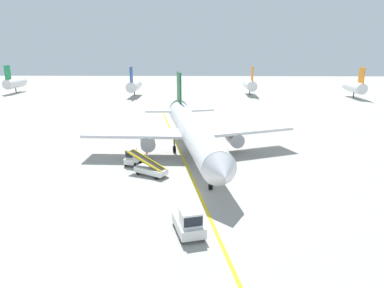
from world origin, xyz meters
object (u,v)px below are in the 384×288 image
object	(u,v)px
baggage_tug_near_wing	(132,158)
belt_loader_forward_hold	(150,169)
safety_cone_wingtip_right	(226,179)
safety_cone_tail_area	(216,178)
safety_cone_wingtip_left	(191,144)
airliner	(192,130)
ground_crew_marshaller	(228,170)
safety_cone_nose_right	(154,145)
pushback_tug	(189,222)
safety_cone_nose_left	(147,152)

from	to	relation	value
baggage_tug_near_wing	belt_loader_forward_hold	distance (m)	4.45
safety_cone_wingtip_right	safety_cone_tail_area	xyz separation A→B (m)	(-1.06, 0.21, 0.00)
safety_cone_wingtip_left	safety_cone_tail_area	world-z (taller)	same
airliner	ground_crew_marshaller	xyz separation A→B (m)	(4.14, -8.37, -2.51)
airliner	belt_loader_forward_hold	world-z (taller)	airliner
baggage_tug_near_wing	safety_cone_nose_right	distance (m)	8.52
airliner	belt_loader_forward_hold	xyz separation A→B (m)	(-4.54, -7.87, -2.64)
pushback_tug	safety_cone_tail_area	xyz separation A→B (m)	(2.61, 11.51, -0.77)
baggage_tug_near_wing	safety_cone_nose_right	world-z (taller)	baggage_tug_near_wing
ground_crew_marshaller	safety_cone_nose_right	size ratio (longest dim) A/B	3.86
ground_crew_marshaller	safety_cone_nose_left	bearing A→B (deg)	139.41
belt_loader_forward_hold	airliner	bearing A→B (deg)	60.02
safety_cone_nose_right	ground_crew_marshaller	bearing A→B (deg)	-51.65
airliner	safety_cone_wingtip_right	xyz separation A→B (m)	(3.93, -9.41, -3.20)
safety_cone_nose_left	safety_cone_wingtip_right	bearing A→B (deg)	-44.36
belt_loader_forward_hold	safety_cone_wingtip_right	distance (m)	8.63
safety_cone_wingtip_right	baggage_tug_near_wing	bearing A→B (deg)	155.37
safety_cone_nose_right	safety_cone_wingtip_left	xyz separation A→B (m)	(5.45, 0.71, 0.00)
airliner	belt_loader_forward_hold	bearing A→B (deg)	-119.98
baggage_tug_near_wing	belt_loader_forward_hold	world-z (taller)	belt_loader_forward_hold
pushback_tug	ground_crew_marshaller	bearing A→B (deg)	72.54
baggage_tug_near_wing	ground_crew_marshaller	xyz separation A→B (m)	(11.35, -4.07, -0.02)
safety_cone_wingtip_left	safety_cone_tail_area	xyz separation A→B (m)	(3.10, -13.96, 0.00)
safety_cone_wingtip_right	safety_cone_tail_area	world-z (taller)	same
pushback_tug	safety_cone_wingtip_right	size ratio (longest dim) A/B	9.06
safety_cone_nose_left	safety_cone_tail_area	world-z (taller)	same
safety_cone_nose_right	safety_cone_wingtip_left	bearing A→B (deg)	7.47
safety_cone_tail_area	safety_cone_wingtip_right	bearing A→B (deg)	-11.07
airliner	safety_cone_wingtip_left	size ratio (longest dim) A/B	80.00
airliner	safety_cone_nose_right	xyz separation A→B (m)	(-5.68, 4.04, -3.20)
airliner	safety_cone_nose_left	bearing A→B (deg)	175.70
safety_cone_nose_left	baggage_tug_near_wing	bearing A→B (deg)	-102.24
belt_loader_forward_hold	safety_cone_nose_right	distance (m)	11.98
airliner	safety_cone_tail_area	xyz separation A→B (m)	(2.87, -9.21, -3.20)
ground_crew_marshaller	safety_cone_nose_left	size ratio (longest dim) A/B	3.86
pushback_tug	safety_cone_nose_left	world-z (taller)	pushback_tug
airliner	belt_loader_forward_hold	distance (m)	9.46
baggage_tug_near_wing	safety_cone_tail_area	distance (m)	11.23
pushback_tug	baggage_tug_near_wing	distance (m)	18.02
airliner	safety_cone_nose_left	distance (m)	6.97
safety_cone_wingtip_left	safety_cone_wingtip_right	size ratio (longest dim) A/B	1.00
baggage_tug_near_wing	safety_cone_wingtip_left	world-z (taller)	baggage_tug_near_wing
safety_cone_nose_left	safety_cone_nose_right	bearing A→B (deg)	82.20
baggage_tug_near_wing	airliner	bearing A→B (deg)	30.88
safety_cone_wingtip_right	belt_loader_forward_hold	bearing A→B (deg)	169.65
ground_crew_marshaller	safety_cone_tail_area	distance (m)	1.67
airliner	belt_loader_forward_hold	size ratio (longest dim) A/B	7.15
safety_cone_wingtip_right	safety_cone_tail_area	bearing A→B (deg)	168.93
safety_cone_wingtip_left	ground_crew_marshaller	bearing A→B (deg)	-71.58
pushback_tug	belt_loader_forward_hold	xyz separation A→B (m)	(-4.80, 12.84, -0.22)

